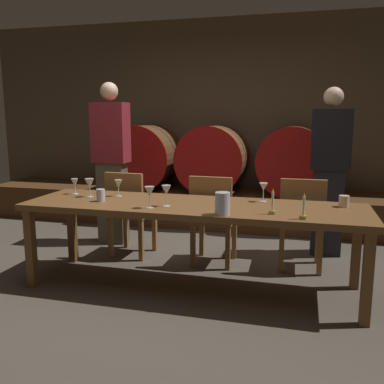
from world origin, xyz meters
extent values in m
plane|color=#4C443A|center=(0.00, 0.00, 0.00)|extent=(9.13, 9.13, 0.00)
cube|color=brown|center=(0.00, 2.60, 1.36)|extent=(7.03, 0.24, 2.73)
cube|color=#4C2D16|center=(0.00, 2.05, 0.22)|extent=(6.32, 0.90, 0.44)
cylinder|color=#513319|center=(-0.98, 2.05, 0.87)|extent=(0.86, 0.71, 0.86)
cylinder|color=#9E1411|center=(-0.98, 1.68, 0.87)|extent=(0.87, 0.03, 0.87)
cylinder|color=#9E1411|center=(-0.98, 2.42, 0.87)|extent=(0.87, 0.03, 0.87)
cylinder|color=#2D2D33|center=(-0.98, 2.05, 0.87)|extent=(0.86, 0.04, 0.86)
cylinder|color=brown|center=(-0.03, 2.05, 0.87)|extent=(0.86, 0.71, 0.86)
cylinder|color=#9E1411|center=(-0.03, 1.68, 0.87)|extent=(0.87, 0.03, 0.87)
cylinder|color=#9E1411|center=(-0.03, 2.42, 0.87)|extent=(0.87, 0.03, 0.87)
cylinder|color=#2D2D33|center=(-0.03, 2.05, 0.87)|extent=(0.86, 0.04, 0.86)
cylinder|color=#513319|center=(1.00, 2.05, 0.87)|extent=(0.86, 0.71, 0.86)
cylinder|color=#9E1411|center=(1.00, 1.68, 0.87)|extent=(0.87, 0.03, 0.87)
cylinder|color=#9E1411|center=(1.00, 2.42, 0.87)|extent=(0.87, 0.03, 0.87)
cylinder|color=#2D2D33|center=(1.00, 2.05, 0.87)|extent=(0.86, 0.04, 0.86)
cube|color=brown|center=(0.26, -0.12, 0.70)|extent=(2.79, 0.78, 0.05)
cube|color=brown|center=(-1.05, -0.45, 0.34)|extent=(0.07, 0.07, 0.67)
cube|color=brown|center=(1.58, -0.45, 0.34)|extent=(0.07, 0.07, 0.67)
cube|color=brown|center=(-1.05, 0.21, 0.34)|extent=(0.07, 0.07, 0.67)
cube|color=brown|center=(1.58, 0.21, 0.34)|extent=(0.07, 0.07, 0.67)
cube|color=olive|center=(-0.56, 0.58, 0.44)|extent=(0.42, 0.42, 0.04)
cube|color=olive|center=(-0.57, 0.40, 0.67)|extent=(0.40, 0.06, 0.42)
cube|color=olive|center=(-0.38, 0.74, 0.21)|extent=(0.05, 0.05, 0.42)
cube|color=olive|center=(-0.72, 0.76, 0.21)|extent=(0.05, 0.05, 0.42)
cube|color=olive|center=(-0.40, 0.40, 0.21)|extent=(0.05, 0.05, 0.42)
cube|color=olive|center=(-0.74, 0.42, 0.21)|extent=(0.05, 0.05, 0.42)
cube|color=olive|center=(0.31, 0.54, 0.44)|extent=(0.41, 0.41, 0.04)
cube|color=olive|center=(0.30, 0.36, 0.67)|extent=(0.40, 0.05, 0.42)
cube|color=olive|center=(0.48, 0.71, 0.21)|extent=(0.04, 0.04, 0.42)
cube|color=olive|center=(0.14, 0.71, 0.21)|extent=(0.04, 0.04, 0.42)
cube|color=olive|center=(0.48, 0.37, 0.21)|extent=(0.04, 0.04, 0.42)
cube|color=olive|center=(0.14, 0.37, 0.21)|extent=(0.04, 0.04, 0.42)
cube|color=olive|center=(1.13, 0.60, 0.44)|extent=(0.41, 0.41, 0.04)
cube|color=olive|center=(1.13, 0.42, 0.67)|extent=(0.40, 0.05, 0.42)
cube|color=olive|center=(1.29, 0.78, 0.21)|extent=(0.05, 0.05, 0.42)
cube|color=olive|center=(0.95, 0.77, 0.21)|extent=(0.05, 0.05, 0.42)
cube|color=olive|center=(1.30, 0.44, 0.21)|extent=(0.05, 0.05, 0.42)
cube|color=olive|center=(0.96, 0.43, 0.21)|extent=(0.05, 0.05, 0.42)
cube|color=brown|center=(-0.95, 0.92, 0.46)|extent=(0.30, 0.21, 0.92)
cube|color=maroon|center=(-0.95, 0.92, 1.25)|extent=(0.39, 0.25, 0.65)
sphere|color=beige|center=(-0.95, 0.92, 1.69)|extent=(0.20, 0.20, 0.20)
cube|color=black|center=(1.38, 1.10, 0.45)|extent=(0.30, 0.20, 0.89)
cube|color=black|center=(1.38, 1.10, 1.20)|extent=(0.38, 0.25, 0.60)
sphere|color=beige|center=(1.38, 1.10, 1.61)|extent=(0.19, 0.19, 0.19)
cylinder|color=olive|center=(0.92, -0.31, 0.73)|extent=(0.05, 0.05, 0.02)
cylinder|color=#EDE5CC|center=(0.92, -0.31, 0.82)|extent=(0.02, 0.02, 0.14)
cone|color=yellow|center=(0.92, -0.31, 0.90)|extent=(0.01, 0.01, 0.02)
cylinder|color=olive|center=(1.14, -0.41, 0.73)|extent=(0.05, 0.05, 0.02)
cylinder|color=#EDE5CC|center=(1.14, -0.41, 0.82)|extent=(0.02, 0.02, 0.14)
cone|color=yellow|center=(1.14, -0.41, 0.90)|extent=(0.01, 0.01, 0.02)
cylinder|color=silver|center=(0.57, -0.43, 0.80)|extent=(0.11, 0.11, 0.17)
cylinder|color=white|center=(-0.90, 0.04, 0.72)|extent=(0.06, 0.06, 0.00)
cylinder|color=white|center=(-0.90, 0.04, 0.76)|extent=(0.01, 0.01, 0.06)
cone|color=white|center=(-0.90, 0.04, 0.83)|extent=(0.06, 0.06, 0.08)
cylinder|color=white|center=(-0.70, -0.05, 0.72)|extent=(0.06, 0.06, 0.00)
cylinder|color=white|center=(-0.70, -0.05, 0.76)|extent=(0.01, 0.01, 0.07)
cone|color=white|center=(-0.70, -0.05, 0.84)|extent=(0.08, 0.08, 0.09)
cylinder|color=silver|center=(-0.47, 0.04, 0.72)|extent=(0.06, 0.06, 0.00)
cylinder|color=silver|center=(-0.47, 0.04, 0.76)|extent=(0.01, 0.01, 0.07)
cone|color=silver|center=(-0.47, 0.04, 0.83)|extent=(0.07, 0.07, 0.08)
cylinder|color=silver|center=(-0.02, -0.35, 0.72)|extent=(0.06, 0.06, 0.00)
cylinder|color=silver|center=(-0.02, -0.35, 0.77)|extent=(0.01, 0.01, 0.09)
cone|color=silver|center=(-0.02, -0.35, 0.85)|extent=(0.08, 0.08, 0.08)
cylinder|color=silver|center=(0.08, -0.26, 0.72)|extent=(0.06, 0.06, 0.00)
cylinder|color=silver|center=(0.08, -0.26, 0.77)|extent=(0.01, 0.01, 0.09)
cone|color=silver|center=(0.08, -0.26, 0.85)|extent=(0.07, 0.07, 0.08)
cylinder|color=white|center=(0.81, 0.13, 0.72)|extent=(0.06, 0.06, 0.00)
cylinder|color=white|center=(0.81, 0.13, 0.77)|extent=(0.01, 0.01, 0.09)
cone|color=white|center=(0.81, 0.13, 0.85)|extent=(0.07, 0.07, 0.07)
cylinder|color=silver|center=(-0.51, -0.21, 0.77)|extent=(0.07, 0.07, 0.10)
cylinder|color=beige|center=(1.44, 0.08, 0.77)|extent=(0.08, 0.08, 0.09)
camera|label=1|loc=(1.12, -3.39, 1.44)|focal=39.69mm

